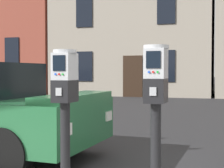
% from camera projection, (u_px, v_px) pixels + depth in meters
% --- Properties ---
extents(parking_meter_near_kerb, '(0.22, 0.25, 1.35)m').
position_uv_depth(parking_meter_near_kerb, '(65.00, 96.00, 3.24)').
color(parking_meter_near_kerb, black).
rests_on(parking_meter_near_kerb, sidewalk_slab).
extents(parking_meter_twin_adjacent, '(0.22, 0.25, 1.37)m').
position_uv_depth(parking_meter_twin_adjacent, '(156.00, 96.00, 2.99)').
color(parking_meter_twin_adjacent, black).
rests_on(parking_meter_twin_adjacent, sidewalk_slab).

